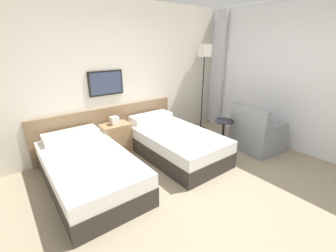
{
  "coord_description": "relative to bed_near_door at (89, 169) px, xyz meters",
  "views": [
    {
      "loc": [
        -1.93,
        -1.63,
        1.94
      ],
      "look_at": [
        0.25,
        1.21,
        0.62
      ],
      "focal_mm": 24.0,
      "sensor_mm": 36.0,
      "label": 1
    }
  ],
  "objects": [
    {
      "name": "ground_plane",
      "position": [
        1.13,
        -1.29,
        -0.25
      ],
      "size": [
        16.0,
        16.0,
        0.0
      ],
      "primitive_type": "plane",
      "color": "gray"
    },
    {
      "name": "wall_headboard",
      "position": [
        1.11,
        1.03,
        1.05
      ],
      "size": [
        10.0,
        0.1,
        2.7
      ],
      "color": "beige",
      "rests_on": "ground_plane"
    },
    {
      "name": "wall_window",
      "position": [
        3.57,
        -1.28,
        1.09
      ],
      "size": [
        0.21,
        4.79,
        2.7
      ],
      "color": "white",
      "rests_on": "ground_plane"
    },
    {
      "name": "bed_near_door",
      "position": [
        0.0,
        0.0,
        0.0
      ],
      "size": [
        1.05,
        1.96,
        0.6
      ],
      "color": "#332D28",
      "rests_on": "ground_plane"
    },
    {
      "name": "bed_near_window",
      "position": [
        1.55,
        0.0,
        0.0
      ],
      "size": [
        1.05,
        1.96,
        0.6
      ],
      "color": "#332D28",
      "rests_on": "ground_plane"
    },
    {
      "name": "nightstand",
      "position": [
        0.78,
        0.74,
        0.04
      ],
      "size": [
        0.51,
        0.35,
        0.69
      ],
      "color": "#9E7A51",
      "rests_on": "ground_plane"
    },
    {
      "name": "floor_lamp",
      "position": [
        2.91,
        0.62,
        1.35
      ],
      "size": [
        0.24,
        0.24,
        1.93
      ],
      "color": "black",
      "rests_on": "ground_plane"
    },
    {
      "name": "side_table",
      "position": [
        2.46,
        -0.4,
        0.15
      ],
      "size": [
        0.36,
        0.36,
        0.59
      ],
      "color": "black",
      "rests_on": "ground_plane"
    },
    {
      "name": "armchair",
      "position": [
        2.96,
        -0.8,
        0.04
      ],
      "size": [
        0.81,
        0.86,
        0.89
      ],
      "rotation": [
        0.0,
        0.0,
        1.47
      ],
      "color": "gray",
      "rests_on": "ground_plane"
    }
  ]
}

